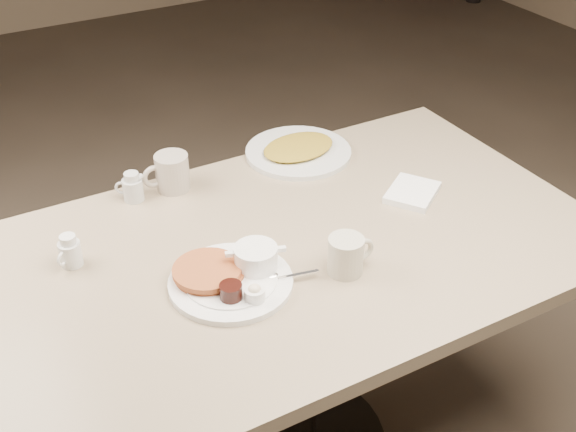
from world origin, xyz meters
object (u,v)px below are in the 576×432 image
diner_table (292,298)px  coffee_mug_near (347,254)px  creamer_left (70,252)px  hash_plate (298,150)px  coffee_mug_far (171,173)px  creamer_right (132,188)px  main_plate (232,274)px

diner_table → coffee_mug_near: size_ratio=12.85×
creamer_left → hash_plate: creamer_left is taller
coffee_mug_far → hash_plate: 0.39m
creamer_left → creamer_right: 0.29m
diner_table → main_plate: main_plate is taller
coffee_mug_near → hash_plate: (0.18, 0.53, -0.03)m
coffee_mug_far → creamer_left: coffee_mug_far is taller
coffee_mug_near → creamer_right: bearing=121.5°
hash_plate → coffee_mug_near: bearing=-108.5°
main_plate → coffee_mug_far: 0.44m
main_plate → hash_plate: (0.42, 0.44, -0.01)m
coffee_mug_near → creamer_right: (-0.32, 0.53, -0.01)m
coffee_mug_far → coffee_mug_near: bearing=-68.0°
coffee_mug_far → creamer_right: size_ratio=1.63×
coffee_mug_near → coffee_mug_far: (-0.21, 0.53, 0.00)m
coffee_mug_far → creamer_right: bearing=-179.4°
coffee_mug_far → creamer_left: bearing=-148.9°
main_plate → hash_plate: main_plate is taller
coffee_mug_near → diner_table: bearing=110.8°
main_plate → hash_plate: size_ratio=1.04×
main_plate → coffee_mug_near: coffee_mug_near is taller
coffee_mug_near → creamer_left: bearing=148.6°
diner_table → coffee_mug_far: coffee_mug_far is taller
creamer_right → hash_plate: (0.50, -0.00, -0.02)m
creamer_right → creamer_left: bearing=-138.0°
diner_table → main_plate: size_ratio=4.09×
diner_table → creamer_right: 0.51m
coffee_mug_near → creamer_left: 0.63m
main_plate → creamer_left: (-0.30, 0.24, 0.01)m
hash_plate → coffee_mug_far: bearing=179.6°
main_plate → creamer_right: bearing=100.1°
coffee_mug_near → creamer_right: coffee_mug_near is taller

